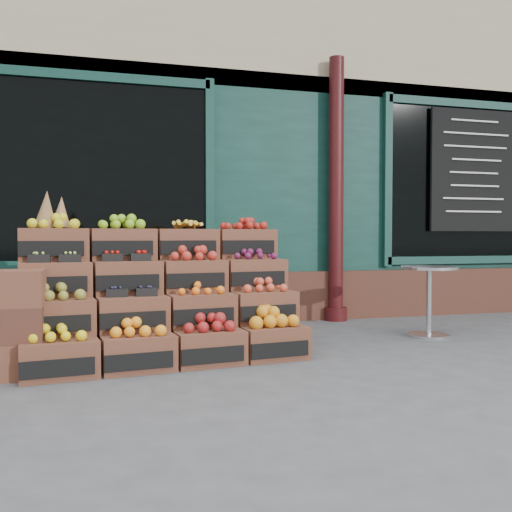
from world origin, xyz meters
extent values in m
plane|color=#4C4C4F|center=(0.00, 0.00, 0.00)|extent=(60.00, 60.00, 0.00)
cube|color=#0F352D|center=(0.00, 5.20, 2.40)|extent=(12.00, 6.00, 4.80)
cube|color=#C1B28C|center=(0.00, 2.28, 3.80)|extent=(12.00, 0.18, 2.00)
cube|color=#0F352D|center=(0.00, 2.25, 1.50)|extent=(12.00, 0.12, 3.00)
cube|color=#4C291E|center=(0.00, 2.18, 0.30)|extent=(12.00, 0.18, 0.60)
cube|color=black|center=(-1.60, 2.18, 1.75)|extent=(2.40, 0.06, 2.00)
cube|color=black|center=(3.20, 2.18, 1.75)|extent=(2.40, 0.06, 2.00)
cylinder|color=#390D0F|center=(1.20, 2.05, 1.60)|extent=(0.18, 0.18, 3.20)
cube|color=black|center=(3.20, 2.10, 1.90)|extent=(1.30, 0.04, 1.60)
cube|color=brown|center=(-1.90, -0.01, 0.14)|extent=(0.59, 0.44, 0.27)
cube|color=black|center=(-1.88, -0.21, 0.11)|extent=(0.50, 0.07, 0.12)
cube|color=yellow|center=(-1.90, -0.01, 0.32)|extent=(0.47, 0.34, 0.09)
cube|color=brown|center=(-1.33, 0.06, 0.14)|extent=(0.59, 0.44, 0.27)
cube|color=black|center=(-1.31, -0.15, 0.11)|extent=(0.50, 0.07, 0.12)
cube|color=orange|center=(-1.33, 0.06, 0.32)|extent=(0.47, 0.34, 0.10)
cube|color=brown|center=(-0.77, 0.12, 0.14)|extent=(0.59, 0.44, 0.27)
cube|color=black|center=(-0.74, -0.08, 0.11)|extent=(0.50, 0.07, 0.12)
cube|color=maroon|center=(-0.77, 0.12, 0.33)|extent=(0.47, 0.34, 0.10)
cube|color=brown|center=(-0.20, 0.18, 0.14)|extent=(0.59, 0.44, 0.27)
cube|color=black|center=(-0.18, -0.02, 0.11)|extent=(0.50, 0.07, 0.12)
cube|color=orange|center=(-0.20, 0.18, 0.34)|extent=(0.47, 0.34, 0.13)
cube|color=brown|center=(-1.93, 0.22, 0.41)|extent=(0.59, 0.44, 0.27)
cube|color=black|center=(-1.91, 0.02, 0.38)|extent=(0.50, 0.07, 0.12)
cube|color=olive|center=(-1.93, 0.22, 0.60)|extent=(0.47, 0.34, 0.09)
cube|color=brown|center=(-1.36, 0.29, 0.41)|extent=(0.59, 0.44, 0.27)
cube|color=black|center=(-1.34, 0.08, 0.38)|extent=(0.50, 0.07, 0.12)
cube|color=#232044|center=(-1.36, 0.29, 0.57)|extent=(0.47, 0.34, 0.03)
cube|color=brown|center=(-0.79, 0.35, 0.41)|extent=(0.59, 0.44, 0.27)
cube|color=black|center=(-0.77, 0.15, 0.38)|extent=(0.50, 0.07, 0.12)
cube|color=orange|center=(-0.79, 0.35, 0.59)|extent=(0.47, 0.34, 0.07)
cube|color=brown|center=(-0.23, 0.41, 0.41)|extent=(0.59, 0.44, 0.27)
cube|color=black|center=(-0.20, 0.21, 0.38)|extent=(0.50, 0.07, 0.12)
cube|color=#C9472D|center=(-0.23, 0.41, 0.59)|extent=(0.47, 0.34, 0.09)
cube|color=brown|center=(-1.95, 0.45, 0.69)|extent=(0.59, 0.44, 0.27)
cube|color=black|center=(-1.93, 0.25, 0.66)|extent=(0.50, 0.07, 0.12)
cube|color=#99B955|center=(-1.95, 0.45, 0.84)|extent=(0.47, 0.34, 0.03)
cube|color=brown|center=(-1.39, 0.52, 0.69)|extent=(0.59, 0.44, 0.27)
cube|color=black|center=(-1.36, 0.32, 0.66)|extent=(0.50, 0.07, 0.12)
cube|color=#B81008|center=(-1.39, 0.52, 0.84)|extent=(0.47, 0.34, 0.04)
cube|color=brown|center=(-0.82, 0.58, 0.69)|extent=(0.59, 0.44, 0.27)
cube|color=black|center=(-0.80, 0.38, 0.66)|extent=(0.50, 0.07, 0.12)
cube|color=#AA2A20|center=(-0.82, 0.58, 0.87)|extent=(0.47, 0.34, 0.09)
cube|color=brown|center=(-0.25, 0.64, 0.69)|extent=(0.59, 0.44, 0.27)
cube|color=black|center=(-0.23, 0.44, 0.66)|extent=(0.50, 0.07, 0.12)
cube|color=#57153B|center=(-0.25, 0.64, 0.86)|extent=(0.47, 0.34, 0.07)
cube|color=brown|center=(-1.98, 0.69, 0.96)|extent=(0.59, 0.44, 0.27)
cube|color=black|center=(-1.96, 0.48, 0.93)|extent=(0.50, 0.07, 0.12)
cube|color=gold|center=(-1.98, 0.69, 1.15)|extent=(0.47, 0.34, 0.09)
cube|color=brown|center=(-1.41, 0.75, 0.96)|extent=(0.59, 0.44, 0.27)
cube|color=black|center=(-1.39, 0.55, 0.93)|extent=(0.50, 0.07, 0.12)
cube|color=#7CB31C|center=(-1.41, 0.75, 1.15)|extent=(0.47, 0.34, 0.09)
cube|color=brown|center=(-0.84, 0.81, 0.96)|extent=(0.59, 0.44, 0.27)
cube|color=black|center=(-0.82, 0.61, 0.93)|extent=(0.50, 0.07, 0.12)
cube|color=gold|center=(-0.84, 0.81, 1.14)|extent=(0.47, 0.34, 0.08)
cube|color=brown|center=(-0.28, 0.88, 0.96)|extent=(0.59, 0.44, 0.27)
cube|color=black|center=(-0.25, 0.67, 0.93)|extent=(0.50, 0.07, 0.12)
cube|color=#9F2017|center=(-0.28, 0.88, 1.14)|extent=(0.47, 0.34, 0.08)
cube|color=#4C291E|center=(-1.08, 0.32, 0.14)|extent=(2.29, 0.63, 0.27)
cube|color=#4C291E|center=(-1.10, 0.55, 0.27)|extent=(2.29, 0.63, 0.55)
cube|color=#4C291E|center=(-1.13, 0.78, 0.41)|extent=(2.29, 0.63, 0.82)
cone|color=olive|center=(-2.03, 0.69, 1.26)|extent=(0.19, 0.19, 0.32)
cone|color=olive|center=(-1.92, 0.73, 1.24)|extent=(0.17, 0.17, 0.27)
cube|color=brown|center=(-2.27, 0.07, 0.13)|extent=(0.53, 0.37, 0.26)
cube|color=#4C291E|center=(-2.27, 0.07, 0.39)|extent=(0.53, 0.37, 0.26)
cube|color=brown|center=(-2.27, 0.07, 0.66)|extent=(0.53, 0.37, 0.26)
cylinder|color=silver|center=(1.66, 0.73, 0.01)|extent=(0.42, 0.42, 0.03)
cylinder|color=silver|center=(1.66, 0.73, 0.36)|extent=(0.06, 0.06, 0.69)
cylinder|color=silver|center=(1.66, 0.73, 0.71)|extent=(0.58, 0.58, 0.03)
imported|color=#175025|center=(-1.87, 2.86, 1.02)|extent=(0.80, 0.59, 2.04)
camera|label=1|loc=(-1.64, -4.39, 1.03)|focal=40.00mm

